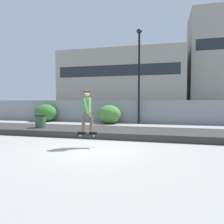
{
  "coord_description": "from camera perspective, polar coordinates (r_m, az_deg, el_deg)",
  "views": [
    {
      "loc": [
        2.58,
        -7.25,
        1.76
      ],
      "look_at": [
        -0.11,
        3.35,
        1.21
      ],
      "focal_mm": 33.95,
      "sensor_mm": 36.0,
      "label": 1
    }
  ],
  "objects": [
    {
      "name": "library_building",
      "position": [
        54.95,
        2.69,
        8.41
      ],
      "size": [
        30.36,
        13.17,
        14.09
      ],
      "color": "gray",
      "rests_on": "ground_plane"
    },
    {
      "name": "skater",
      "position": [
        8.02,
        -6.69,
        0.6
      ],
      "size": [
        0.73,
        0.61,
        1.65
      ],
      "color": "black",
      "rests_on": "skateboard"
    },
    {
      "name": "gravel_berm",
      "position": [
        11.12,
        0.69,
        -5.42
      ],
      "size": [
        17.41,
        2.96,
        0.31
      ],
      "primitive_type": "cube",
      "color": "#33302D",
      "rests_on": "ground_plane"
    },
    {
      "name": "parked_car_near",
      "position": [
        21.27,
        -5.34,
        0.39
      ],
      "size": [
        4.48,
        2.1,
        1.66
      ],
      "color": "#566B4C",
      "rests_on": "ground_plane"
    },
    {
      "name": "street_lamp",
      "position": [
        16.95,
        7.3,
        12.24
      ],
      "size": [
        0.44,
        0.44,
        7.35
      ],
      "color": "black",
      "rests_on": "ground_plane"
    },
    {
      "name": "ground_plane",
      "position": [
        7.89,
        -5.27,
        -10.02
      ],
      "size": [
        120.0,
        120.0,
        0.0
      ],
      "primitive_type": "plane",
      "color": "gray"
    },
    {
      "name": "shrub_center",
      "position": [
        16.71,
        -0.81,
        -0.65
      ],
      "size": [
        1.89,
        1.55,
        1.46
      ],
      "color": "#477F38",
      "rests_on": "ground_plane"
    },
    {
      "name": "shrub_left",
      "position": [
        19.31,
        -17.47,
        -0.23
      ],
      "size": [
        1.95,
        1.6,
        1.51
      ],
      "color": "#336B2D",
      "rests_on": "ground_plane"
    },
    {
      "name": "trash_bin",
      "position": [
        12.3,
        -18.67,
        -3.06
      ],
      "size": [
        0.59,
        0.59,
        1.03
      ],
      "color": "#2D5133",
      "rests_on": "ground_plane"
    },
    {
      "name": "skateboard",
      "position": [
        8.11,
        -6.65,
        -6.05
      ],
      "size": [
        0.82,
        0.31,
        0.07
      ],
      "color": "black"
    },
    {
      "name": "chain_fence",
      "position": [
        17.19,
        5.6,
        0.11
      ],
      "size": [
        26.94,
        0.06,
        1.85
      ],
      "color": "gray",
      "rests_on": "ground_plane"
    }
  ]
}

